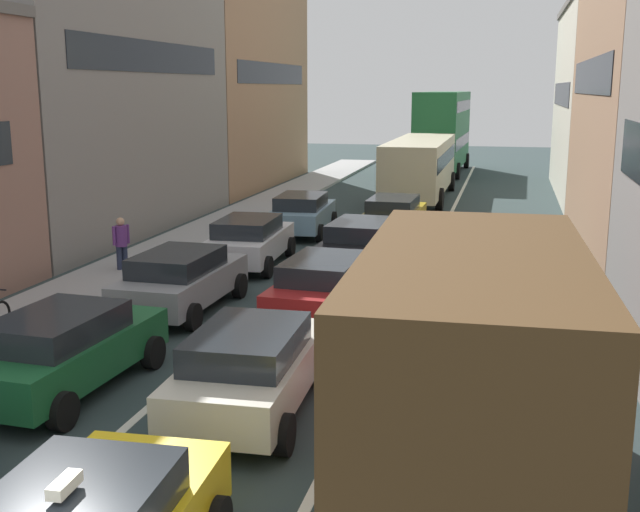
{
  "coord_description": "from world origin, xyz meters",
  "views": [
    {
      "loc": [
        4.02,
        -4.72,
        5.29
      ],
      "look_at": [
        0.0,
        12.0,
        1.6
      ],
      "focal_mm": 44.03,
      "sensor_mm": 36.0,
      "label": 1
    }
  ],
  "objects_px": {
    "hatchback_centre_lane_third": "(326,286)",
    "sedan_right_lane_behind_truck": "(467,305)",
    "sedan_left_lane_fourth": "(249,240)",
    "sedan_centre_lane_fifth": "(394,216)",
    "removalist_box_truck": "(471,365)",
    "sedan_centre_lane_second": "(251,367)",
    "wagon_left_lane_second": "(63,349)",
    "coupe_centre_lane_fourth": "(361,243)",
    "pedestrian_near_kerb": "(121,242)",
    "bus_far_queue_secondary": "(443,128)",
    "bus_mid_queue_primary": "(420,163)",
    "sedan_left_lane_third": "(181,279)",
    "sedan_left_lane_fifth": "(302,213)",
    "wagon_right_lane_far": "(488,256)"
  },
  "relations": [
    {
      "from": "sedan_centre_lane_second",
      "to": "sedan_left_lane_fourth",
      "type": "bearing_deg",
      "value": 16.75
    },
    {
      "from": "sedan_right_lane_behind_truck",
      "to": "bus_far_queue_secondary",
      "type": "bearing_deg",
      "value": 5.72
    },
    {
      "from": "removalist_box_truck",
      "to": "sedan_left_lane_third",
      "type": "height_order",
      "value": "removalist_box_truck"
    },
    {
      "from": "sedan_left_lane_fourth",
      "to": "sedan_centre_lane_second",
      "type": "bearing_deg",
      "value": -164.16
    },
    {
      "from": "sedan_left_lane_third",
      "to": "sedan_right_lane_behind_truck",
      "type": "height_order",
      "value": "same"
    },
    {
      "from": "bus_far_queue_secondary",
      "to": "coupe_centre_lane_fourth",
      "type": "bearing_deg",
      "value": -178.8
    },
    {
      "from": "hatchback_centre_lane_third",
      "to": "sedan_right_lane_behind_truck",
      "type": "distance_m",
      "value": 3.38
    },
    {
      "from": "sedan_right_lane_behind_truck",
      "to": "bus_mid_queue_primary",
      "type": "height_order",
      "value": "bus_mid_queue_primary"
    },
    {
      "from": "sedan_centre_lane_second",
      "to": "sedan_centre_lane_fifth",
      "type": "bearing_deg",
      "value": -2.1
    },
    {
      "from": "pedestrian_near_kerb",
      "to": "removalist_box_truck",
      "type": "bearing_deg",
      "value": 167.11
    },
    {
      "from": "sedan_centre_lane_second",
      "to": "sedan_left_lane_third",
      "type": "bearing_deg",
      "value": 31.58
    },
    {
      "from": "bus_far_queue_secondary",
      "to": "removalist_box_truck",
      "type": "bearing_deg",
      "value": -173.46
    },
    {
      "from": "bus_far_queue_secondary",
      "to": "hatchback_centre_lane_third",
      "type": "bearing_deg",
      "value": -178.56
    },
    {
      "from": "sedan_centre_lane_second",
      "to": "bus_mid_queue_primary",
      "type": "relative_size",
      "value": 0.42
    },
    {
      "from": "wagon_left_lane_second",
      "to": "sedan_centre_lane_fifth",
      "type": "bearing_deg",
      "value": -9.38
    },
    {
      "from": "bus_mid_queue_primary",
      "to": "wagon_left_lane_second",
      "type": "bearing_deg",
      "value": 172.74
    },
    {
      "from": "sedan_right_lane_behind_truck",
      "to": "bus_far_queue_secondary",
      "type": "distance_m",
      "value": 33.96
    },
    {
      "from": "removalist_box_truck",
      "to": "pedestrian_near_kerb",
      "type": "height_order",
      "value": "removalist_box_truck"
    },
    {
      "from": "sedan_left_lane_fourth",
      "to": "sedan_centre_lane_fifth",
      "type": "distance_m",
      "value": 6.63
    },
    {
      "from": "sedan_centre_lane_fifth",
      "to": "pedestrian_near_kerb",
      "type": "xyz_separation_m",
      "value": [
        -6.84,
        -7.41,
        0.15
      ]
    },
    {
      "from": "sedan_centre_lane_second",
      "to": "bus_mid_queue_primary",
      "type": "bearing_deg",
      "value": -1.61
    },
    {
      "from": "hatchback_centre_lane_third",
      "to": "sedan_centre_lane_fifth",
      "type": "xyz_separation_m",
      "value": [
        0.06,
        10.5,
        0.0
      ]
    },
    {
      "from": "sedan_left_lane_fourth",
      "to": "bus_mid_queue_primary",
      "type": "xyz_separation_m",
      "value": [
        3.38,
        15.61,
        0.96
      ]
    },
    {
      "from": "sedan_left_lane_third",
      "to": "wagon_right_lane_far",
      "type": "bearing_deg",
      "value": -56.23
    },
    {
      "from": "sedan_left_lane_third",
      "to": "coupe_centre_lane_fourth",
      "type": "xyz_separation_m",
      "value": [
        3.41,
        5.38,
        0.0
      ]
    },
    {
      "from": "sedan_left_lane_fourth",
      "to": "sedan_right_lane_behind_truck",
      "type": "distance_m",
      "value": 8.92
    },
    {
      "from": "sedan_centre_lane_fifth",
      "to": "removalist_box_truck",
      "type": "bearing_deg",
      "value": -167.51
    },
    {
      "from": "removalist_box_truck",
      "to": "hatchback_centre_lane_third",
      "type": "bearing_deg",
      "value": 23.19
    },
    {
      "from": "bus_mid_queue_primary",
      "to": "pedestrian_near_kerb",
      "type": "relative_size",
      "value": 6.33
    },
    {
      "from": "sedan_centre_lane_fifth",
      "to": "wagon_right_lane_far",
      "type": "relative_size",
      "value": 1.0
    },
    {
      "from": "removalist_box_truck",
      "to": "coupe_centre_lane_fourth",
      "type": "bearing_deg",
      "value": 14.41
    },
    {
      "from": "hatchback_centre_lane_third",
      "to": "pedestrian_near_kerb",
      "type": "distance_m",
      "value": 7.45
    },
    {
      "from": "hatchback_centre_lane_third",
      "to": "sedan_left_lane_fifth",
      "type": "xyz_separation_m",
      "value": [
        -3.33,
        10.41,
        0.0
      ]
    },
    {
      "from": "sedan_centre_lane_second",
      "to": "wagon_right_lane_far",
      "type": "relative_size",
      "value": 1.0
    },
    {
      "from": "sedan_centre_lane_second",
      "to": "wagon_right_lane_far",
      "type": "height_order",
      "value": "same"
    },
    {
      "from": "removalist_box_truck",
      "to": "coupe_centre_lane_fourth",
      "type": "relative_size",
      "value": 1.77
    },
    {
      "from": "sedan_left_lane_fifth",
      "to": "sedan_right_lane_behind_truck",
      "type": "relative_size",
      "value": 1.02
    },
    {
      "from": "removalist_box_truck",
      "to": "sedan_right_lane_behind_truck",
      "type": "relative_size",
      "value": 1.81
    },
    {
      "from": "coupe_centre_lane_fourth",
      "to": "sedan_left_lane_third",
      "type": "bearing_deg",
      "value": 150.52
    },
    {
      "from": "wagon_left_lane_second",
      "to": "bus_far_queue_secondary",
      "type": "height_order",
      "value": "bus_far_queue_secondary"
    },
    {
      "from": "sedan_centre_lane_second",
      "to": "sedan_left_lane_fifth",
      "type": "xyz_separation_m",
      "value": [
        -3.34,
        15.94,
        0.0
      ]
    },
    {
      "from": "hatchback_centre_lane_third",
      "to": "sedan_left_lane_third",
      "type": "distance_m",
      "value": 3.55
    },
    {
      "from": "sedan_centre_lane_fifth",
      "to": "bus_far_queue_secondary",
      "type": "xyz_separation_m",
      "value": [
        -0.18,
        22.37,
        2.03
      ]
    },
    {
      "from": "sedan_centre_lane_second",
      "to": "hatchback_centre_lane_third",
      "type": "bearing_deg",
      "value": -1.79
    },
    {
      "from": "coupe_centre_lane_fourth",
      "to": "sedan_left_lane_fifth",
      "type": "distance_m",
      "value": 6.09
    },
    {
      "from": "bus_far_queue_secondary",
      "to": "sedan_left_lane_fifth",
      "type": "bearing_deg",
      "value": 173.11
    },
    {
      "from": "removalist_box_truck",
      "to": "pedestrian_near_kerb",
      "type": "distance_m",
      "value": 15.18
    },
    {
      "from": "wagon_left_lane_second",
      "to": "sedan_right_lane_behind_truck",
      "type": "height_order",
      "value": "same"
    },
    {
      "from": "wagon_right_lane_far",
      "to": "removalist_box_truck",
      "type": "bearing_deg",
      "value": 179.15
    },
    {
      "from": "wagon_left_lane_second",
      "to": "sedan_right_lane_behind_truck",
      "type": "distance_m",
      "value": 8.15
    }
  ]
}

